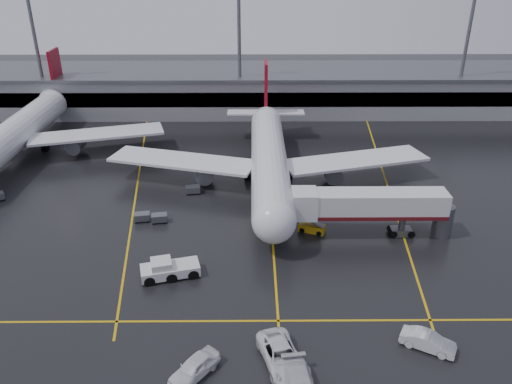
{
  "coord_description": "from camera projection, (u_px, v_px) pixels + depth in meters",
  "views": [
    {
      "loc": [
        -2.4,
        -59.92,
        32.39
      ],
      "look_at": [
        -2.0,
        -2.0,
        4.0
      ],
      "focal_mm": 35.34,
      "sensor_mm": 36.0,
      "label": 1
    }
  ],
  "objects": [
    {
      "name": "apron_line_centre",
      "position": [
        271.0,
        212.0,
        68.07
      ],
      "size": [
        0.25,
        90.0,
        0.02
      ],
      "primitive_type": "cube",
      "color": "gold",
      "rests_on": "ground"
    },
    {
      "name": "jet_bridge",
      "position": [
        370.0,
        207.0,
        61.03
      ],
      "size": [
        19.9,
        3.4,
        6.05
      ],
      "color": "silver",
      "rests_on": "ground"
    },
    {
      "name": "baggage_cart_a",
      "position": [
        159.0,
        218.0,
        65.35
      ],
      "size": [
        2.18,
        1.6,
        1.12
      ],
      "color": "#595B60",
      "rests_on": "ground"
    },
    {
      "name": "baggage_cart_b",
      "position": [
        142.0,
        217.0,
        65.6
      ],
      "size": [
        2.19,
        1.62,
        1.12
      ],
      "color": "#595B60",
      "rests_on": "ground"
    },
    {
      "name": "apron_line_stop",
      "position": [
        278.0,
        321.0,
        48.31
      ],
      "size": [
        60.0,
        0.25,
        0.02
      ],
      "primitive_type": "cube",
      "color": "gold",
      "rests_on": "ground"
    },
    {
      "name": "main_airliner",
      "position": [
        269.0,
        156.0,
        74.93
      ],
      "size": [
        48.8,
        45.6,
        14.1
      ],
      "color": "silver",
      "rests_on": "ground"
    },
    {
      "name": "light_mast_left",
      "position": [
        36.0,
        47.0,
        99.13
      ],
      "size": [
        3.0,
        1.2,
        25.45
      ],
      "color": "#595B60",
      "rests_on": "ground"
    },
    {
      "name": "apron_line_right",
      "position": [
        386.0,
        181.0,
        77.16
      ],
      "size": [
        7.57,
        69.64,
        0.02
      ],
      "primitive_type": "cube",
      "rotation": [
        0.0,
        0.0,
        -0.1
      ],
      "color": "gold",
      "rests_on": "ground"
    },
    {
      "name": "light_mast_right",
      "position": [
        466.0,
        46.0,
        99.66
      ],
      "size": [
        3.0,
        1.2,
        25.45
      ],
      "color": "#595B60",
      "rests_on": "ground"
    },
    {
      "name": "apron_line_left",
      "position": [
        138.0,
        181.0,
        76.92
      ],
      "size": [
        9.99,
        69.35,
        0.02
      ],
      "primitive_type": "cube",
      "rotation": [
        0.0,
        0.0,
        0.14
      ],
      "color": "gold",
      "rests_on": "ground"
    },
    {
      "name": "service_van_c",
      "position": [
        428.0,
        341.0,
        44.7
      ],
      "size": [
        5.03,
        3.78,
        1.59
      ],
      "primitive_type": "imported",
      "rotation": [
        0.0,
        0.0,
        1.07
      ],
      "color": "silver",
      "rests_on": "ground"
    },
    {
      "name": "light_mast_mid",
      "position": [
        239.0,
        47.0,
        99.38
      ],
      "size": [
        3.0,
        1.2,
        25.45
      ],
      "color": "#595B60",
      "rests_on": "ground"
    },
    {
      "name": "ground",
      "position": [
        271.0,
        212.0,
        68.07
      ],
      "size": [
        220.0,
        220.0,
        0.0
      ],
      "primitive_type": "plane",
      "color": "black",
      "rests_on": "ground"
    },
    {
      "name": "second_airliner",
      "position": [
        20.0,
        130.0,
        85.44
      ],
      "size": [
        48.8,
        45.6,
        14.1
      ],
      "color": "silver",
      "rests_on": "ground"
    },
    {
      "name": "baggage_cart_c",
      "position": [
        193.0,
        189.0,
        72.95
      ],
      "size": [
        2.19,
        1.62,
        1.12
      ],
      "color": "#595B60",
      "rests_on": "ground"
    },
    {
      "name": "terminal",
      "position": [
        264.0,
        89.0,
        109.21
      ],
      "size": [
        122.0,
        19.0,
        8.6
      ],
      "color": "gray",
      "rests_on": "ground"
    },
    {
      "name": "service_van_a",
      "position": [
        281.0,
        355.0,
        43.04
      ],
      "size": [
        4.61,
        6.97,
        1.78
      ],
      "primitive_type": "imported",
      "rotation": [
        0.0,
        0.0,
        0.28
      ],
      "color": "white",
      "rests_on": "ground"
    },
    {
      "name": "service_van_d",
      "position": [
        194.0,
        368.0,
        41.86
      ],
      "size": [
        4.6,
        5.1,
        1.68
      ],
      "primitive_type": "imported",
      "rotation": [
        0.0,
        0.0,
        -0.66
      ],
      "color": "white",
      "rests_on": "ground"
    },
    {
      "name": "belt_loader",
      "position": [
        312.0,
        228.0,
        63.23
      ],
      "size": [
        3.54,
        2.49,
        2.07
      ],
      "color": "#C7930F",
      "rests_on": "ground"
    },
    {
      "name": "pushback_tractor",
      "position": [
        168.0,
        269.0,
        54.44
      ],
      "size": [
        6.71,
        4.08,
        2.24
      ],
      "color": "silver",
      "rests_on": "ground"
    }
  ]
}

